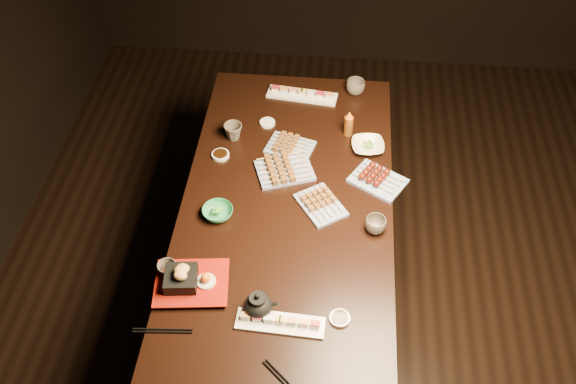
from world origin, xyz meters
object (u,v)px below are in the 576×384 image
object	(u,v)px
edamame_bowl_cream	(368,146)
teacup_mid_right	(376,225)
dining_table	(287,257)
teacup_far_right	(355,87)
yakitori_plate_center	(285,167)
yakitori_plate_left	(290,144)
edamame_bowl_green	(218,212)
sushi_platter_far	(302,93)
condiment_bottle	(349,123)
sushi_platter_near	(280,321)
yakitori_plate_right	(321,202)
tempura_tray	(191,278)
teacup_far_left	(233,132)
teapot	(258,304)
teacup_near_left	(168,270)

from	to	relation	value
edamame_bowl_cream	teacup_mid_right	distance (m)	0.49
dining_table	teacup_far_right	world-z (taller)	teacup_far_right
dining_table	yakitori_plate_center	world-z (taller)	yakitori_plate_center
yakitori_plate_left	edamame_bowl_green	distance (m)	0.51
sushi_platter_far	condiment_bottle	bearing A→B (deg)	139.11
dining_table	sushi_platter_near	size ratio (longest dim) A/B	5.56
teacup_far_right	condiment_bottle	bearing A→B (deg)	-94.90
dining_table	condiment_bottle	xyz separation A→B (m)	(0.25, 0.48, 0.44)
sushi_platter_near	edamame_bowl_cream	xyz separation A→B (m)	(0.31, 0.97, -0.00)
yakitori_plate_right	edamame_bowl_green	bearing A→B (deg)	-112.10
tempura_tray	teacup_far_right	world-z (taller)	tempura_tray
edamame_bowl_green	condiment_bottle	size ratio (longest dim) A/B	0.97
sushi_platter_near	edamame_bowl_green	world-z (taller)	same
teacup_far_left	teapot	distance (m)	0.97
edamame_bowl_green	teacup_far_right	bearing A→B (deg)	57.93
dining_table	yakitori_plate_left	size ratio (longest dim) A/B	8.60
dining_table	teapot	xyz separation A→B (m)	(-0.05, -0.55, 0.43)
sushi_platter_near	edamame_bowl_green	size ratio (longest dim) A/B	2.52
teacup_far_right	teapot	distance (m)	1.38
teacup_mid_right	condiment_bottle	world-z (taller)	condiment_bottle
yakitori_plate_right	teacup_near_left	distance (m)	0.70
teapot	yakitori_plate_center	bearing A→B (deg)	84.20
yakitori_plate_center	tempura_tray	world-z (taller)	tempura_tray
yakitori_plate_right	teacup_mid_right	distance (m)	0.26
yakitori_plate_center	teacup_far_left	bearing A→B (deg)	122.38
yakitori_plate_left	condiment_bottle	world-z (taller)	condiment_bottle
sushi_platter_near	teacup_far_left	world-z (taller)	teacup_far_left
teapot	condiment_bottle	bearing A→B (deg)	69.85
edamame_bowl_cream	teacup_near_left	xyz separation A→B (m)	(-0.76, -0.79, 0.02)
edamame_bowl_green	tempura_tray	world-z (taller)	tempura_tray
edamame_bowl_green	edamame_bowl_cream	world-z (taller)	edamame_bowl_green
dining_table	teapot	world-z (taller)	teapot
dining_table	teacup_mid_right	xyz separation A→B (m)	(0.37, -0.12, 0.41)
condiment_bottle	teacup_mid_right	bearing A→B (deg)	-77.84
edamame_bowl_green	teapot	size ratio (longest dim) A/B	1.03
yakitori_plate_left	edamame_bowl_green	xyz separation A→B (m)	(-0.26, -0.44, -0.01)
teacup_near_left	teacup_far_right	bearing A→B (deg)	60.15
yakitori_plate_center	teacup_mid_right	bearing A→B (deg)	-57.03
teacup_near_left	tempura_tray	bearing A→B (deg)	-21.20
sushi_platter_near	dining_table	bearing A→B (deg)	95.56
dining_table	yakitori_plate_left	distance (m)	0.53
edamame_bowl_cream	teacup_far_left	distance (m)	0.63
yakitori_plate_right	condiment_bottle	bearing A→B (deg)	133.56
yakitori_plate_left	edamame_bowl_green	bearing A→B (deg)	-105.20
yakitori_plate_right	yakitori_plate_left	world-z (taller)	same
condiment_bottle	teacup_far_right	bearing A→B (deg)	85.10
sushi_platter_far	yakitori_plate_center	world-z (taller)	yakitori_plate_center
yakitori_plate_center	teacup_far_left	xyz separation A→B (m)	(-0.26, 0.20, 0.01)
yakitori_plate_right	edamame_bowl_cream	distance (m)	0.42
sushi_platter_far	yakitori_plate_center	size ratio (longest dim) A/B	1.44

